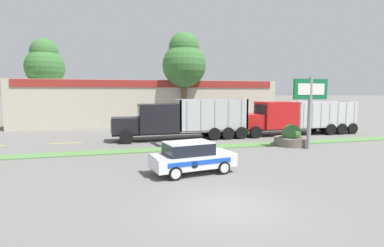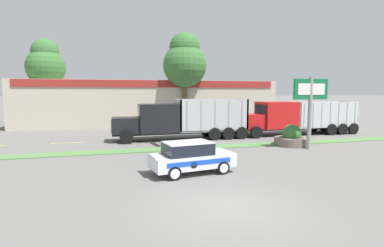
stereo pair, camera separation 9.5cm
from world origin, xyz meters
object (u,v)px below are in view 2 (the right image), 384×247
(store_sign_post, at_px, (310,99))
(stone_planter, at_px, (292,138))
(rally_car, at_px, (191,157))
(dump_truck_mid, at_px, (171,121))
(traffic_cone, at_px, (155,161))
(dump_truck_lead, at_px, (287,118))

(store_sign_post, xyz_separation_m, stone_planter, (-0.37, 1.52, -3.00))
(rally_car, bearing_deg, dump_truck_mid, 84.24)
(rally_car, height_order, store_sign_post, store_sign_post)
(rally_car, relative_size, stone_planter, 1.69)
(rally_car, distance_m, stone_planter, 10.80)
(dump_truck_mid, relative_size, traffic_cone, 15.89)
(store_sign_post, height_order, stone_planter, store_sign_post)
(dump_truck_lead, bearing_deg, rally_car, -138.55)
(rally_car, bearing_deg, traffic_cone, 133.83)
(dump_truck_lead, xyz_separation_m, store_sign_post, (-2.40, -6.62, 1.96))
(store_sign_post, height_order, traffic_cone, store_sign_post)
(dump_truck_lead, height_order, traffic_cone, dump_truck_lead)
(dump_truck_mid, xyz_separation_m, store_sign_post, (8.59, -6.47, 1.95))
(dump_truck_mid, relative_size, stone_planter, 4.47)
(rally_car, distance_m, store_sign_post, 10.79)
(store_sign_post, bearing_deg, dump_truck_mid, 142.98)
(dump_truck_lead, relative_size, traffic_cone, 16.53)
(store_sign_post, distance_m, traffic_cone, 11.87)
(dump_truck_mid, distance_m, store_sign_post, 10.93)
(rally_car, height_order, traffic_cone, rally_car)
(stone_planter, height_order, traffic_cone, stone_planter)
(dump_truck_mid, bearing_deg, rally_car, -95.76)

